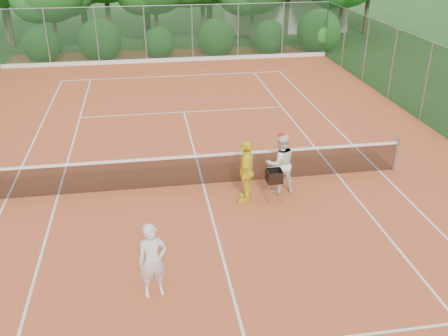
{
  "coord_description": "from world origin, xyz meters",
  "views": [
    {
      "loc": [
        -1.47,
        -12.84,
        6.83
      ],
      "look_at": [
        0.42,
        -1.2,
        1.1
      ],
      "focal_mm": 40.0,
      "sensor_mm": 36.0,
      "label": 1
    }
  ],
  "objects_px": {
    "player_yellow": "(247,171)",
    "ball_hopper": "(274,177)",
    "player_white": "(153,261)",
    "player_center_grp": "(280,163)"
  },
  "relations": [
    {
      "from": "player_yellow",
      "to": "ball_hopper",
      "type": "distance_m",
      "value": 0.77
    },
    {
      "from": "player_white",
      "to": "player_yellow",
      "type": "distance_m",
      "value": 4.39
    },
    {
      "from": "player_center_grp",
      "to": "player_yellow",
      "type": "relative_size",
      "value": 1.01
    },
    {
      "from": "player_white",
      "to": "ball_hopper",
      "type": "relative_size",
      "value": 1.79
    },
    {
      "from": "player_yellow",
      "to": "ball_hopper",
      "type": "bearing_deg",
      "value": 102.1
    },
    {
      "from": "player_white",
      "to": "player_center_grp",
      "type": "relative_size",
      "value": 0.92
    },
    {
      "from": "player_center_grp",
      "to": "ball_hopper",
      "type": "height_order",
      "value": "player_center_grp"
    },
    {
      "from": "player_yellow",
      "to": "ball_hopper",
      "type": "relative_size",
      "value": 1.95
    },
    {
      "from": "ball_hopper",
      "to": "player_white",
      "type": "bearing_deg",
      "value": -130.54
    },
    {
      "from": "player_white",
      "to": "player_center_grp",
      "type": "height_order",
      "value": "player_center_grp"
    }
  ]
}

